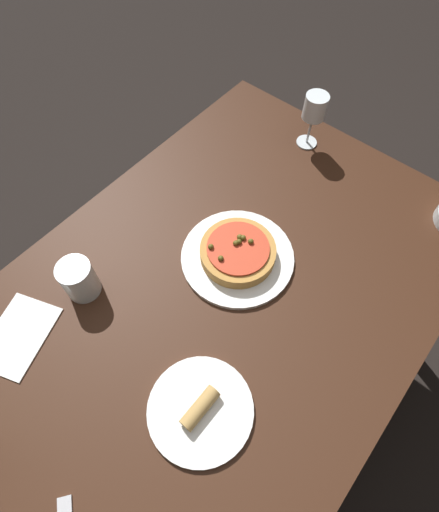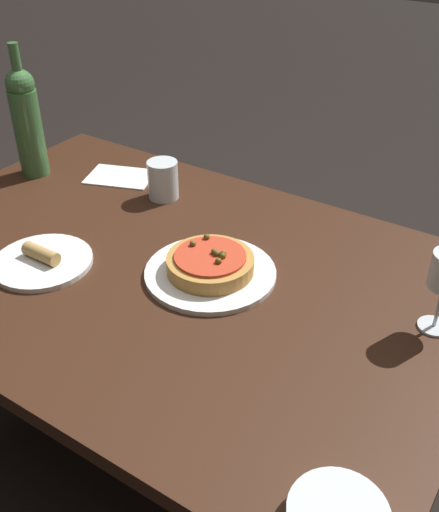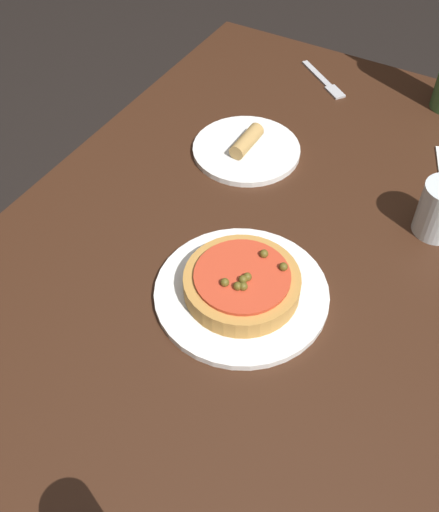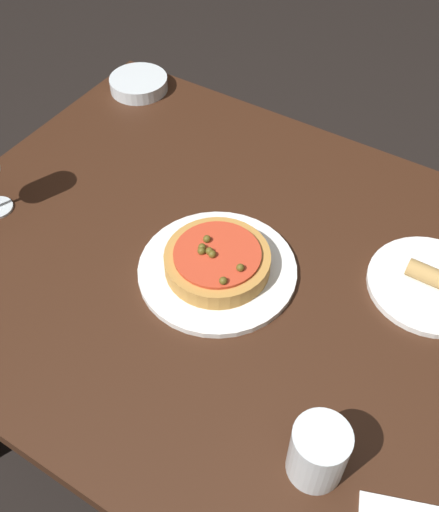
% 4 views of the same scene
% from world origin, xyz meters
% --- Properties ---
extents(ground_plane, '(14.00, 14.00, 0.00)m').
position_xyz_m(ground_plane, '(0.00, 0.00, 0.00)').
color(ground_plane, black).
extents(dining_table, '(1.36, 0.90, 0.71)m').
position_xyz_m(dining_table, '(0.00, 0.00, 0.63)').
color(dining_table, '#381E11').
rests_on(dining_table, ground_plane).
extents(dinner_plate, '(0.28, 0.28, 0.01)m').
position_xyz_m(dinner_plate, '(-0.12, -0.02, 0.72)').
color(dinner_plate, white).
rests_on(dinner_plate, dining_table).
extents(pizza, '(0.19, 0.19, 0.05)m').
position_xyz_m(pizza, '(-0.12, -0.02, 0.74)').
color(pizza, '#BC843D').
rests_on(pizza, dinner_plate).
extents(wine_glass, '(0.06, 0.06, 0.17)m').
position_xyz_m(wine_glass, '(-0.57, -0.12, 0.83)').
color(wine_glass, silver).
rests_on(wine_glass, dining_table).
extents(water_cup, '(0.08, 0.08, 0.10)m').
position_xyz_m(water_cup, '(0.19, -0.25, 0.76)').
color(water_cup, silver).
rests_on(water_cup, dining_table).
extents(side_plate, '(0.22, 0.22, 0.04)m').
position_xyz_m(side_plate, '(0.22, 0.14, 0.72)').
color(side_plate, white).
rests_on(side_plate, dining_table).
extents(paper_napkin, '(0.21, 0.18, 0.00)m').
position_xyz_m(paper_napkin, '(0.36, -0.28, 0.71)').
color(paper_napkin, white).
rests_on(paper_napkin, dining_table).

